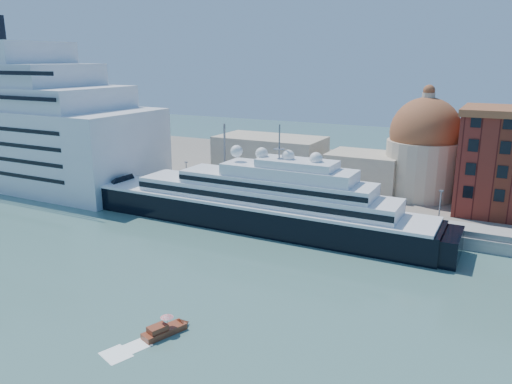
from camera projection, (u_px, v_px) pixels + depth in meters
The scene contains 9 objects.
ground at pixel (227, 270), 86.01m from camera, with size 400.00×400.00×0.00m, color #3A6561.
quay at pixel (302, 212), 114.83m from camera, with size 180.00×10.00×2.50m, color gray.
land at pixel (354, 177), 150.04m from camera, with size 260.00×72.00×2.00m, color slate.
quay_fence at pixel (295, 209), 110.50m from camera, with size 180.00×0.10×1.20m, color slate.
superyacht at pixel (244, 205), 108.73m from camera, with size 88.21×12.23×26.36m.
service_barge at pixel (83, 197), 128.95m from camera, with size 13.12×8.15×2.80m.
water_taxi at pixel (163, 330), 65.81m from camera, with size 3.94×6.34×2.86m.
church at pixel (361, 156), 129.82m from camera, with size 66.00×18.00×25.50m.
lamp_posts at pixel (250, 171), 116.77m from camera, with size 120.80×2.40×18.00m.
Camera 1 is at (41.14, -68.31, 35.32)m, focal length 35.00 mm.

